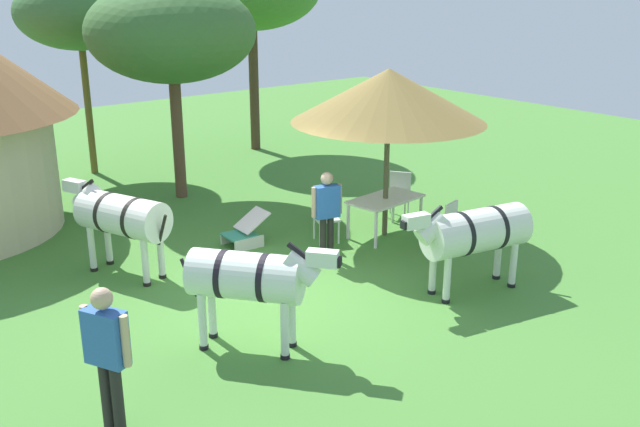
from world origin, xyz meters
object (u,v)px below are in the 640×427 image
Objects in this scene: guest_beside_umbrella at (327,208)px; acacia_tree_right_background at (78,13)px; shade_umbrella at (389,96)px; patio_dining_table at (385,202)px; zebra_toward_hut at (473,232)px; patio_chair_west_end at (399,191)px; patio_chair_near_lawn at (322,215)px; striped_lounge_chair at (245,232)px; acacia_tree_behind_hut at (171,32)px; standing_watcher at (107,348)px; patio_chair_east_end at (445,222)px; zebra_by_umbrella at (120,216)px; zebra_nearest_camera at (250,278)px.

acacia_tree_right_background is (-0.91, 8.19, 2.95)m from guest_beside_umbrella.
guest_beside_umbrella is (-1.68, -0.30, -1.72)m from shade_umbrella.
zebra_toward_hut is (-0.73, -2.71, 0.33)m from patio_dining_table.
patio_chair_near_lawn is at bearing 62.64° from patio_chair_west_end.
shade_umbrella is at bearing -3.33° from zebra_toward_hut.
striped_lounge_chair is 7.61m from acacia_tree_right_background.
acacia_tree_behind_hut reaches higher than striped_lounge_chair.
standing_watcher is 0.36× the size of acacia_tree_right_background.
patio_chair_east_end is at bearing -74.36° from shade_umbrella.
patio_dining_table is 1.27m from patio_chair_east_end.
standing_watcher is at bearing 80.53° from patio_chair_west_end.
zebra_by_umbrella is at bearing 56.20° from zebra_toward_hut.
zebra_nearest_camera is (-4.77, -0.88, 0.50)m from patio_chair_east_end.
patio_chair_west_end is 0.38× the size of zebra_toward_hut.
patio_chair_west_end is at bearing 53.96° from patio_chair_east_end.
zebra_nearest_camera is at bearing -30.67° from patio_chair_near_lawn.
striped_lounge_chair is (-2.40, 1.22, -2.43)m from shade_umbrella.
acacia_tree_right_background is at bearing 108.19° from patio_dining_table.
patio_dining_table is at bearing 166.97° from zebra_nearest_camera.
acacia_tree_behind_hut reaches higher than standing_watcher.
shade_umbrella is 7.36m from standing_watcher.
standing_watcher reaches higher than patio_chair_west_end.
shade_umbrella is 1.52× the size of zebra_toward_hut.
acacia_tree_behind_hut is (0.74, -3.20, -0.30)m from acacia_tree_right_background.
standing_watcher is 2.06× the size of striped_lounge_chair.
zebra_toward_hut is 11.15m from acacia_tree_right_background.
zebra_toward_hut is (5.90, 0.02, -0.06)m from standing_watcher.
zebra_by_umbrella is (-4.70, 1.33, 0.37)m from patio_dining_table.
guest_beside_umbrella is 0.34× the size of acacia_tree_behind_hut.
patio_chair_west_end is 3.88m from zebra_toward_hut.
zebra_toward_hut is (3.97, -4.05, -0.04)m from zebra_by_umbrella.
zebra_by_umbrella is (-5.75, 0.63, 0.50)m from patio_chair_west_end.
zebra_nearest_camera is (-4.43, -2.10, 0.36)m from patio_dining_table.
shade_umbrella is at bearing 90.00° from patio_dining_table.
acacia_tree_right_background is at bearing 51.11° from zebra_by_umbrella.
shade_umbrella reaches higher than patio_chair_near_lawn.
standing_watcher is at bearing -22.21° from zebra_nearest_camera.
zebra_toward_hut reaches higher than patio_chair_west_end.
zebra_by_umbrella is at bearing 164.18° from patio_dining_table.
zebra_nearest_camera is 10.56m from acacia_tree_right_background.
zebra_nearest_camera is at bearing 92.32° from zebra_toward_hut.
patio_chair_west_end is at bearing -15.86° from zebra_toward_hut.
patio_chair_east_end is 2.26m from patio_chair_near_lawn.
zebra_by_umbrella is at bearing 137.53° from patio_chair_east_end.
guest_beside_umbrella is 0.88× the size of zebra_nearest_camera.
zebra_by_umbrella is 5.67m from zebra_toward_hut.
acacia_tree_behind_hut is (2.58, 6.79, 2.59)m from zebra_nearest_camera.
striped_lounge_chair is (4.24, 3.96, -0.78)m from standing_watcher.
patio_chair_near_lawn is (-2.23, -0.24, 0.00)m from patio_chair_west_end.
shade_umbrella is at bearing -68.47° from acacia_tree_behind_hut.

